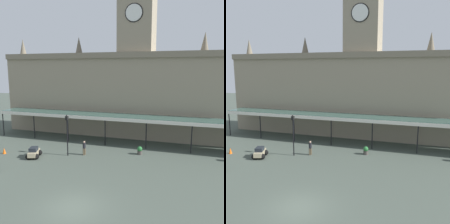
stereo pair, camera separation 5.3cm
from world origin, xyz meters
The scene contains 8 objects.
ground_plane centered at (0.00, 0.00, 0.00)m, with size 140.00×140.00×0.00m, color #465047.
station_building centered at (0.00, 21.48, 6.91)m, with size 40.93×6.02×21.38m.
entrance_canopy centered at (0.00, 16.24, 3.69)m, with size 37.95×3.26×3.84m.
car_beige_sedan centered at (-8.90, 8.13, 0.50)m, with size 1.91×2.22×1.19m.
pedestrian_crossing_forecourt centered at (-3.76, 10.60, 0.91)m, with size 0.34×0.36×1.67m.
victorian_lamppost centered at (-5.51, 9.86, 2.98)m, with size 0.30×0.30×4.78m.
traffic_cone centered at (-12.99, 8.14, 0.36)m, with size 0.40×0.40×0.72m, color orange.
planter_forecourt_centre centered at (2.37, 12.74, 0.49)m, with size 0.60×0.60×0.96m.
Camera 2 is at (7.76, -14.95, 9.93)m, focal length 39.99 mm.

